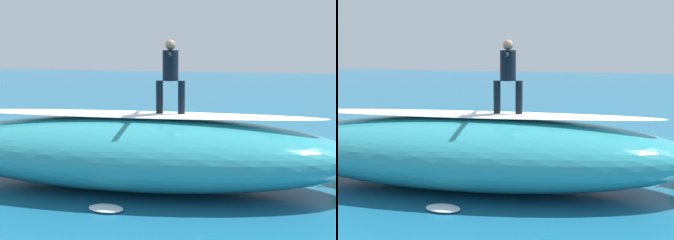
# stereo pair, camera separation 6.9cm
# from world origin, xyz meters

# --- Properties ---
(ground_plane) EXTENTS (120.00, 120.00, 0.00)m
(ground_plane) POSITION_xyz_m (0.00, 0.00, 0.00)
(ground_plane) COLOR #196084
(wave_crest) EXTENTS (10.38, 5.11, 1.64)m
(wave_crest) POSITION_xyz_m (0.75, 2.18, 0.82)
(wave_crest) COLOR teal
(wave_crest) RESTS_ON ground_plane
(wave_foam_lip) EXTENTS (8.51, 2.78, 0.08)m
(wave_foam_lip) POSITION_xyz_m (0.75, 2.18, 1.68)
(wave_foam_lip) COLOR white
(wave_foam_lip) RESTS_ON wave_crest
(surfboard_riding) EXTENTS (2.22, 1.08, 0.08)m
(surfboard_riding) POSITION_xyz_m (-0.05, 2.02, 1.68)
(surfboard_riding) COLOR #33B2D1
(surfboard_riding) RESTS_ON wave_crest
(surfer_riding) EXTENTS (0.63, 1.50, 1.62)m
(surfer_riding) POSITION_xyz_m (-0.05, 2.02, 2.66)
(surfer_riding) COLOR black
(surfer_riding) RESTS_ON surfboard_riding
(surfboard_paddling) EXTENTS (2.32, 1.08, 0.09)m
(surfboard_paddling) POSITION_xyz_m (1.39, -1.27, 0.05)
(surfboard_paddling) COLOR #EAE5C6
(surfboard_paddling) RESTS_ON ground_plane
(surfer_paddling) EXTENTS (1.73, 0.65, 0.31)m
(surfer_paddling) POSITION_xyz_m (1.26, -1.23, 0.23)
(surfer_paddling) COLOR black
(surfer_paddling) RESTS_ON surfboard_paddling
(foam_patch_near) EXTENTS (0.60, 0.71, 0.17)m
(foam_patch_near) POSITION_xyz_m (3.53, -2.08, 0.09)
(foam_patch_near) COLOR white
(foam_patch_near) RESTS_ON ground_plane
(foam_patch_mid) EXTENTS (0.75, 0.50, 0.09)m
(foam_patch_mid) POSITION_xyz_m (0.59, 3.83, 0.05)
(foam_patch_mid) COLOR white
(foam_patch_mid) RESTS_ON ground_plane
(foam_patch_far) EXTENTS (0.71, 0.78, 0.09)m
(foam_patch_far) POSITION_xyz_m (-1.34, -0.45, 0.05)
(foam_patch_far) COLOR white
(foam_patch_far) RESTS_ON ground_plane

